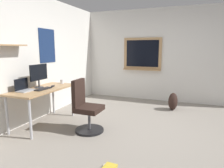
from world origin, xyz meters
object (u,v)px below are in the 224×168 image
Objects in this scene: desk at (43,92)px; backpack at (173,101)px; monitor_primary at (39,74)px; laptop at (24,88)px; coffee_mug at (62,82)px; office_chair at (86,109)px; computer_mouse at (53,86)px; keyboard at (43,89)px.

desk reaches higher than backpack.
monitor_primary is 3.15m from backpack.
laptop reaches higher than backpack.
monitor_primary is (0.35, -0.05, 0.22)m from laptop.
monitor_primary is at bearing 71.27° from desk.
coffee_mug reaches higher than backpack.
desk is 1.46× the size of office_chair.
coffee_mug reaches higher than computer_mouse.
computer_mouse is 0.39m from coffee_mug.
keyboard reaches higher than desk.
computer_mouse is at bearing 76.70° from office_chair.
desk is 3.00× the size of monitor_primary.
laptop is 3.37× the size of coffee_mug.
computer_mouse is at bearing 127.28° from backpack.
computer_mouse is at bearing -20.67° from desk.
computer_mouse is 1.13× the size of coffee_mug.
desk is 0.13m from keyboard.
laptop is 3.36m from backpack.
laptop reaches higher than keyboard.
backpack is (1.31, -2.28, -0.56)m from coffee_mug.
monitor_primary is at bearing 134.00° from computer_mouse.
desk is 3.03m from backpack.
monitor_primary is at bearing 88.46° from office_chair.
desk is at bearing 90.40° from office_chair.
keyboard is (-0.10, -0.18, -0.26)m from monitor_primary.
keyboard is at bearing -131.21° from desk.
keyboard is 0.28m from computer_mouse.
office_chair is at bearing -73.70° from laptop.
office_chair is at bearing -122.83° from coffee_mug.
keyboard is (-0.08, 0.86, 0.33)m from office_chair.
office_chair is at bearing 144.27° from backpack.
keyboard is 4.02× the size of coffee_mug.
desk is at bearing 129.56° from backpack.
computer_mouse is 0.24× the size of backpack.
laptop is at bearing 154.27° from desk.
monitor_primary is at bearing 127.84° from backpack.
office_chair is 2.57× the size of keyboard.
computer_mouse is (0.28, -0.00, 0.01)m from keyboard.
keyboard is (-0.07, -0.08, 0.08)m from desk.
laptop is (-0.31, 0.15, 0.13)m from desk.
desk is at bearing -25.73° from laptop.
coffee_mug is at bearing -13.25° from monitor_primary.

